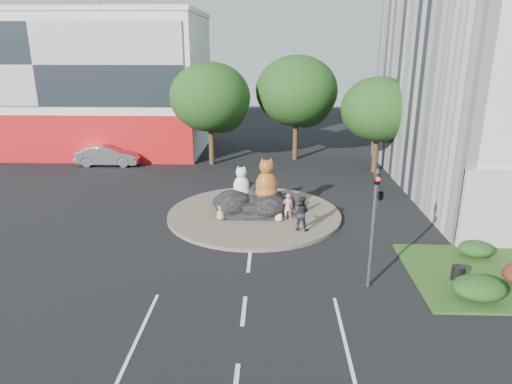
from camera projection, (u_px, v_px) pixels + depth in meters
ground at (244, 311)px, 17.05m from camera, size 120.00×120.00×0.00m
roundabout_island at (254, 214)px, 26.53m from camera, size 10.00×10.00×0.20m
rock_plinth at (254, 205)px, 26.36m from camera, size 3.20×2.60×0.90m
shophouse_block at (68, 82)px, 42.30m from camera, size 25.20×12.30×17.40m
tree_left at (211, 100)px, 36.55m from camera, size 6.46×6.46×8.27m
tree_mid at (297, 94)px, 38.12m from camera, size 6.84×6.84×8.76m
tree_right at (379, 112)px, 34.40m from camera, size 5.70×5.70×7.30m
hedge_near_green at (479, 288)px, 17.52m from camera, size 2.00×1.60×0.90m
hedge_back_green at (476, 249)px, 21.11m from camera, size 1.60×1.28×0.72m
traffic_light at (377, 203)px, 17.66m from camera, size 0.44×1.24×5.00m
street_lamp at (508, 148)px, 22.83m from camera, size 2.34×0.22×8.06m
cat_white at (241, 181)px, 26.25m from camera, size 1.15×1.01×1.81m
cat_tabby at (266, 178)px, 25.80m from camera, size 1.45×1.26×2.38m
kitten_calico at (221, 212)px, 25.31m from camera, size 0.65×0.61×0.87m
kitten_white at (279, 214)px, 25.12m from camera, size 0.61×0.58×0.81m
pedestrian_pink at (288, 207)px, 25.16m from camera, size 0.56×0.37×1.53m
pedestrian_dark at (301, 213)px, 23.75m from camera, size 1.06×0.92×1.87m
parked_car at (108, 155)px, 37.44m from camera, size 5.13×1.82×1.69m
litter_bin at (458, 273)px, 18.97m from camera, size 0.64×0.64×0.62m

